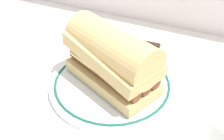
% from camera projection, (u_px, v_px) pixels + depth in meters
% --- Properties ---
extents(ground_plane, '(1.50, 1.50, 0.00)m').
position_uv_depth(ground_plane, '(101.00, 93.00, 0.58)').
color(ground_plane, silver).
extents(plate, '(0.28, 0.28, 0.01)m').
position_uv_depth(plate, '(112.00, 83.00, 0.60)').
color(plate, white).
rests_on(plate, ground_plane).
extents(sausage_sandwich, '(0.23, 0.18, 0.13)m').
position_uv_depth(sausage_sandwich, '(112.00, 57.00, 0.55)').
color(sausage_sandwich, '#D6B572').
rests_on(sausage_sandwich, plate).
extents(butter_knife, '(0.16, 0.02, 0.01)m').
position_uv_depth(butter_knife, '(163.00, 48.00, 0.72)').
color(butter_knife, silver).
rests_on(butter_knife, ground_plane).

